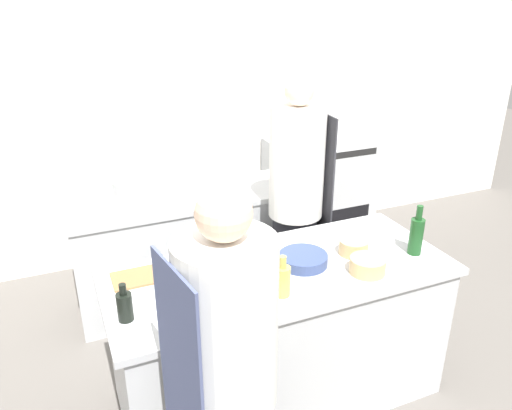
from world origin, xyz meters
name	(u,v)px	position (x,y,z in m)	size (l,w,h in m)	color
ground_plane	(278,392)	(0.00, 0.00, 0.00)	(16.00, 16.00, 0.00)	#605B56
wall_back	(177,104)	(0.00, 2.13, 1.40)	(8.00, 0.06, 2.80)	silver
prep_counter	(279,334)	(0.00, 0.00, 0.45)	(1.94, 0.83, 0.89)	#B7BABC
pass_counter	(187,248)	(-0.21, 1.25, 0.45)	(1.77, 0.60, 0.89)	#B7BABC
oven_range	(318,192)	(1.25, 1.74, 0.51)	(0.92, 0.67, 1.02)	#B7BABC
chef_at_prep_near	(228,384)	(-0.56, -0.68, 0.85)	(0.43, 0.41, 1.72)	black
chef_at_stove	(296,205)	(0.48, 0.74, 0.91)	(0.40, 0.38, 1.81)	black
bottle_olive_oil	(282,280)	(-0.10, -0.23, 0.98)	(0.08, 0.08, 0.22)	#B2A84C
bottle_vinegar	(416,235)	(0.80, -0.14, 1.01)	(0.08, 0.08, 0.30)	#19471E
bottle_wine	(125,306)	(-0.87, -0.13, 0.97)	(0.07, 0.07, 0.19)	black
bowl_mixing_large	(354,247)	(0.47, -0.01, 0.94)	(0.17, 0.17, 0.09)	tan
bowl_prep_small	(303,259)	(0.14, 0.00, 0.92)	(0.28, 0.28, 0.06)	navy
bowl_ceramic_blue	(367,265)	(0.42, -0.22, 0.94)	(0.20, 0.20, 0.09)	tan
bowl_wooden_salad	(244,276)	(-0.24, -0.04, 0.93)	(0.27, 0.27, 0.07)	tan
cup	(211,299)	(-0.47, -0.18, 0.93)	(0.09, 0.09, 0.08)	white
cutting_board	(139,277)	(-0.75, 0.22, 0.90)	(0.28, 0.20, 0.01)	olive
stockpot	(133,194)	(-0.59, 1.18, 1.00)	(0.27, 0.27, 0.21)	#B7BABC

